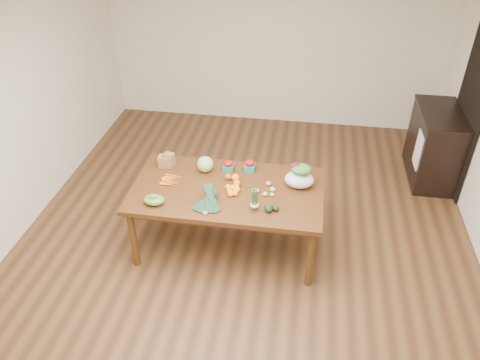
% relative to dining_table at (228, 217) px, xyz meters
% --- Properties ---
extents(floor, '(6.00, 6.00, 0.00)m').
position_rel_dining_table_xyz_m(floor, '(0.17, 0.05, -0.38)').
color(floor, brown).
rests_on(floor, ground).
extents(room_walls, '(5.02, 6.02, 2.70)m').
position_rel_dining_table_xyz_m(room_walls, '(0.17, 0.05, 0.97)').
color(room_walls, white).
rests_on(room_walls, floor).
extents(dining_table, '(1.94, 1.08, 0.75)m').
position_rel_dining_table_xyz_m(dining_table, '(0.00, 0.00, 0.00)').
color(dining_table, '#4F3012').
rests_on(dining_table, floor).
extents(doorway_dark, '(0.02, 1.00, 2.10)m').
position_rel_dining_table_xyz_m(doorway_dark, '(2.65, 1.65, 0.68)').
color(doorway_dark, black).
rests_on(doorway_dark, floor).
extents(cabinet, '(0.52, 1.02, 0.94)m').
position_rel_dining_table_xyz_m(cabinet, '(2.39, 1.74, 0.10)').
color(cabinet, black).
rests_on(cabinet, floor).
extents(dish_towel, '(0.02, 0.28, 0.45)m').
position_rel_dining_table_xyz_m(dish_towel, '(2.13, 1.45, 0.18)').
color(dish_towel, white).
rests_on(dish_towel, cabinet).
extents(paper_bag, '(0.21, 0.17, 0.15)m').
position_rel_dining_table_xyz_m(paper_bag, '(-0.74, 0.32, 0.45)').
color(paper_bag, brown).
rests_on(paper_bag, dining_table).
extents(cabbage, '(0.17, 0.17, 0.17)m').
position_rel_dining_table_xyz_m(cabbage, '(-0.29, 0.28, 0.46)').
color(cabbage, '#9FC371').
rests_on(cabbage, dining_table).
extents(strawberry_basket_a, '(0.10, 0.10, 0.10)m').
position_rel_dining_table_xyz_m(strawberry_basket_a, '(-0.05, 0.33, 0.42)').
color(strawberry_basket_a, red).
rests_on(strawberry_basket_a, dining_table).
extents(strawberry_basket_b, '(0.11, 0.11, 0.10)m').
position_rel_dining_table_xyz_m(strawberry_basket_b, '(0.18, 0.37, 0.43)').
color(strawberry_basket_b, red).
rests_on(strawberry_basket_b, dining_table).
extents(orange_a, '(0.07, 0.07, 0.07)m').
position_rel_dining_table_xyz_m(orange_a, '(-0.02, 0.16, 0.41)').
color(orange_a, '#FC610F').
rests_on(orange_a, dining_table).
extents(orange_b, '(0.08, 0.08, 0.08)m').
position_rel_dining_table_xyz_m(orange_b, '(0.06, 0.15, 0.42)').
color(orange_b, orange).
rests_on(orange_b, dining_table).
extents(orange_c, '(0.08, 0.08, 0.08)m').
position_rel_dining_table_xyz_m(orange_c, '(0.09, 0.05, 0.41)').
color(orange_c, orange).
rests_on(orange_c, dining_table).
extents(mandarin_cluster, '(0.18, 0.18, 0.09)m').
position_rel_dining_table_xyz_m(mandarin_cluster, '(0.07, -0.05, 0.42)').
color(mandarin_cluster, '#FF990F').
rests_on(mandarin_cluster, dining_table).
extents(carrots, '(0.22, 0.22, 0.03)m').
position_rel_dining_table_xyz_m(carrots, '(-0.59, 0.04, 0.39)').
color(carrots, orange).
rests_on(carrots, dining_table).
extents(snap_pea_bag, '(0.21, 0.15, 0.09)m').
position_rel_dining_table_xyz_m(snap_pea_bag, '(-0.66, -0.36, 0.42)').
color(snap_pea_bag, '#659C34').
rests_on(snap_pea_bag, dining_table).
extents(kale_bunch, '(0.32, 0.40, 0.16)m').
position_rel_dining_table_xyz_m(kale_bunch, '(-0.13, -0.33, 0.45)').
color(kale_bunch, '#16321F').
rests_on(kale_bunch, dining_table).
extents(asparagus_bundle, '(0.08, 0.12, 0.26)m').
position_rel_dining_table_xyz_m(asparagus_bundle, '(0.32, -0.31, 0.50)').
color(asparagus_bundle, '#467837').
rests_on(asparagus_bundle, dining_table).
extents(potato_a, '(0.05, 0.04, 0.04)m').
position_rel_dining_table_xyz_m(potato_a, '(0.31, -0.02, 0.40)').
color(potato_a, '#CFBF77').
rests_on(potato_a, dining_table).
extents(potato_b, '(0.05, 0.05, 0.05)m').
position_rel_dining_table_xyz_m(potato_b, '(0.39, -0.06, 0.40)').
color(potato_b, tan).
rests_on(potato_b, dining_table).
extents(potato_c, '(0.06, 0.05, 0.05)m').
position_rel_dining_table_xyz_m(potato_c, '(0.46, 0.02, 0.40)').
color(potato_c, '#DACF7E').
rests_on(potato_c, dining_table).
extents(potato_d, '(0.06, 0.05, 0.05)m').
position_rel_dining_table_xyz_m(potato_d, '(0.41, 0.12, 0.40)').
color(potato_d, tan).
rests_on(potato_d, dining_table).
extents(potato_e, '(0.05, 0.04, 0.04)m').
position_rel_dining_table_xyz_m(potato_e, '(0.46, -0.06, 0.40)').
color(potato_e, '#D5C67B').
rests_on(potato_e, dining_table).
extents(avocado_a, '(0.10, 0.13, 0.08)m').
position_rel_dining_table_xyz_m(avocado_a, '(0.45, -0.30, 0.41)').
color(avocado_a, black).
rests_on(avocado_a, dining_table).
extents(avocado_b, '(0.08, 0.10, 0.06)m').
position_rel_dining_table_xyz_m(avocado_b, '(0.52, -0.27, 0.41)').
color(avocado_b, black).
rests_on(avocado_b, dining_table).
extents(salad_bag, '(0.30, 0.23, 0.23)m').
position_rel_dining_table_xyz_m(salad_bag, '(0.72, 0.16, 0.49)').
color(salad_bag, silver).
rests_on(salad_bag, dining_table).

